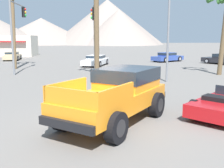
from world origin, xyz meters
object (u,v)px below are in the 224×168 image
at_px(parked_car_white, 96,60).
at_px(parked_car_blue, 167,57).
at_px(traffic_light_crosswalk, 17,22).
at_px(orange_pickup_truck, 119,91).
at_px(street_lamp_post, 169,7).
at_px(palm_tree_leaning, 224,10).
at_px(parked_car_dark, 223,59).
at_px(traffic_light_main, 94,27).
at_px(parked_car_tan, 12,56).

distance_m(parked_car_white, parked_car_blue, 9.96).
bearing_deg(traffic_light_crosswalk, orange_pickup_truck, -151.96).
relative_size(parked_car_white, traffic_light_crosswalk, 0.82).
height_order(parked_car_white, parked_car_blue, parked_car_blue).
distance_m(orange_pickup_truck, parked_car_white, 19.14).
relative_size(street_lamp_post, palm_tree_leaning, 1.23).
height_order(parked_car_blue, street_lamp_post, street_lamp_post).
xyz_separation_m(parked_car_dark, traffic_light_main, (-14.34, -6.72, 3.23)).
xyz_separation_m(parked_car_white, traffic_light_crosswalk, (-6.46, -5.33, 3.62)).
height_order(street_lamp_post, palm_tree_leaning, street_lamp_post).
bearing_deg(street_lamp_post, parked_car_white, 113.58).
xyz_separation_m(orange_pickup_truck, street_lamp_post, (3.91, 8.15, 3.83)).
bearing_deg(parked_car_tan, parked_car_white, -41.82).
bearing_deg(parked_car_dark, palm_tree_leaning, -148.26).
relative_size(parked_car_tan, traffic_light_crosswalk, 0.71).
distance_m(orange_pickup_truck, parked_car_blue, 24.83).
bearing_deg(parked_car_tan, palm_tree_leaning, -43.64).
height_order(parked_car_dark, traffic_light_crosswalk, traffic_light_crosswalk).
bearing_deg(parked_car_tan, traffic_light_main, -58.54).
bearing_deg(street_lamp_post, palm_tree_leaning, 31.13).
relative_size(parked_car_white, palm_tree_leaning, 0.73).
relative_size(traffic_light_crosswalk, street_lamp_post, 0.73).
bearing_deg(parked_car_dark, parked_car_blue, 113.52).
bearing_deg(parked_car_dark, orange_pickup_truck, -155.25).
bearing_deg(traffic_light_crosswalk, street_lamp_post, -116.58).
bearing_deg(parked_car_dark, parked_car_tan, 133.35).
bearing_deg(palm_tree_leaning, parked_car_dark, 62.78).
bearing_deg(parked_car_dark, parked_car_white, 151.32).
height_order(parked_car_blue, traffic_light_main, traffic_light_main).
xyz_separation_m(traffic_light_main, palm_tree_leaning, (10.00, -1.72, 1.19)).
xyz_separation_m(parked_car_dark, palm_tree_leaning, (-4.34, -8.44, 4.42)).
distance_m(orange_pickup_truck, parked_car_tan, 29.36).
relative_size(parked_car_white, parked_car_tan, 1.16).
height_order(parked_car_dark, parked_car_blue, parked_car_dark).
height_order(orange_pickup_truck, parked_car_blue, orange_pickup_truck).
relative_size(parked_car_blue, street_lamp_post, 0.55).
relative_size(parked_car_white, parked_car_blue, 1.09).
height_order(parked_car_tan, parked_car_blue, parked_car_blue).
relative_size(parked_car_dark, traffic_light_crosswalk, 0.80).
distance_m(orange_pickup_truck, traffic_light_crosswalk, 15.92).
bearing_deg(orange_pickup_truck, parked_car_tan, 148.76).
distance_m(parked_car_dark, street_lamp_post, 15.54).
bearing_deg(parked_car_dark, traffic_light_main, 174.06).
distance_m(parked_car_tan, parked_car_blue, 20.36).
distance_m(parked_car_tan, traffic_light_crosswalk, 14.29).
xyz_separation_m(parked_car_white, parked_car_blue, (8.95, 4.37, 0.01)).
height_order(traffic_light_crosswalk, street_lamp_post, street_lamp_post).
bearing_deg(street_lamp_post, traffic_light_crosswalk, 153.42).
height_order(parked_car_white, parked_car_tan, parked_car_tan).
xyz_separation_m(street_lamp_post, palm_tree_leaning, (5.14, 3.10, 0.14)).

